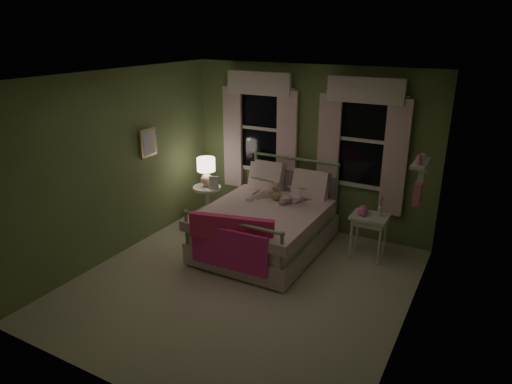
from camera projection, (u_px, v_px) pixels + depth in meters
The scene contains 18 objects.
room_shell at pixel (241, 188), 5.44m from camera, with size 4.20×4.20×4.20m.
bed at pixel (267, 225), 6.69m from camera, with size 1.58×2.04×1.18m.
pink_throw at pixel (230, 237), 5.77m from camera, with size 1.10×0.35×0.71m.
child_left at pixel (264, 175), 6.96m from camera, with size 0.30×0.20×0.83m, color #F7D1DD.
child_right at pixel (298, 186), 6.74m from camera, with size 0.33×0.25×0.67m, color #F7D1DD.
book_left at pixel (256, 181), 6.77m from camera, with size 0.20×0.27×0.03m, color beige.
book_right at pixel (291, 190), 6.53m from camera, with size 0.20×0.27×0.02m, color beige.
teddy_bear at pixel (276, 193), 6.77m from camera, with size 0.22×0.17×0.29m.
nightstand_left at pixel (207, 200), 7.54m from camera, with size 0.46×0.46×0.65m.
table_lamp at pixel (206, 169), 7.36m from camera, with size 0.29×0.29×0.46m.
book_nightstand at pixel (209, 189), 7.35m from camera, with size 0.16×0.22×0.02m, color beige.
nightstand_right at pixel (369, 222), 6.36m from camera, with size 0.50×0.40×0.64m.
pink_toy at pixel (363, 210), 6.35m from camera, with size 0.14×0.18×0.14m.
bud_vase at pixel (381, 206), 6.27m from camera, with size 0.06×0.06×0.28m.
window_left at pixel (259, 125), 7.38m from camera, with size 1.34×0.13×1.96m.
window_right at pixel (362, 136), 6.62m from camera, with size 1.34×0.13×1.96m.
wall_shelf at pixel (420, 179), 5.08m from camera, with size 0.15×0.50×0.60m.
framed_picture at pixel (148, 143), 6.74m from camera, with size 0.03×0.32×0.42m.
Camera 1 is at (2.62, -4.41, 3.12)m, focal length 32.00 mm.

